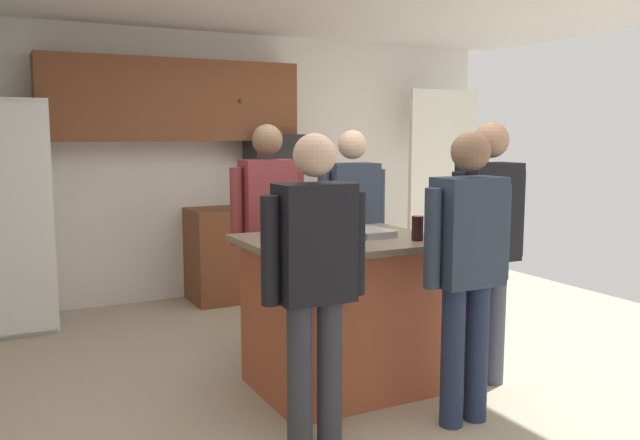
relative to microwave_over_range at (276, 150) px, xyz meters
The scene contains 18 objects.
floor 2.95m from the microwave_over_range, 103.50° to the right, with size 7.04×7.04×0.00m, color #B7A88E.
back_wall 0.69m from the microwave_over_range, 153.43° to the left, with size 6.40×0.10×2.60m, color white.
french_door_window_panel 2.03m from the microwave_over_range, ahead, with size 0.90×0.06×2.00m, color white.
cabinet_run_upper 1.11m from the microwave_over_range, behind, with size 2.40×0.38×0.75m.
cabinet_run_lower 1.00m from the microwave_over_range, 89.94° to the right, with size 1.80×0.63×0.90m.
microwave_over_range is the anchor object (origin of this frame).
kitchen_island 2.78m from the microwave_over_range, 104.38° to the right, with size 1.19×0.98×0.97m.
person_guest_left 2.96m from the microwave_over_range, 86.31° to the right, with size 0.57×0.22×1.69m.
person_guest_right 1.88m from the microwave_over_range, 95.11° to the right, with size 0.57×0.22×1.65m.
person_elder_center 1.94m from the microwave_over_range, 115.25° to the right, with size 0.57×0.22×1.69m.
person_host_foreground 3.46m from the microwave_over_range, 110.24° to the right, with size 0.57×0.22×1.62m.
person_guest_by_door 3.35m from the microwave_over_range, 95.04° to the right, with size 0.57×0.22×1.63m.
glass_stout_tall 2.83m from the microwave_over_range, 107.95° to the right, with size 0.07×0.07×0.16m.
glass_short_whisky 2.85m from the microwave_over_range, 95.64° to the right, with size 0.07×0.07×0.15m.
glass_dark_ale 2.44m from the microwave_over_range, 111.16° to the right, with size 0.07×0.07×0.16m.
tumbler_amber 3.04m from the microwave_over_range, 110.25° to the right, with size 0.07×0.07×0.15m.
mug_ceramic_white 2.99m from the microwave_over_range, 104.63° to the right, with size 0.13×0.09×0.10m.
serving_tray 2.62m from the microwave_over_range, 102.22° to the right, with size 0.44×0.30×0.04m.
Camera 1 is at (-2.04, -3.60, 1.63)m, focal length 37.15 mm.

